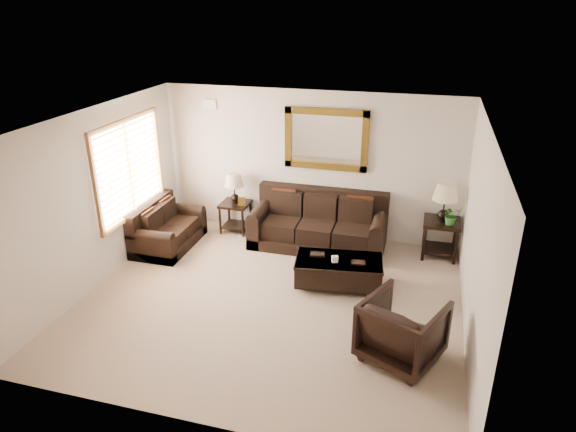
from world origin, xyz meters
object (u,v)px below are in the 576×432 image
(end_table_right, at_px, (444,210))
(armchair, at_px, (403,327))
(coffee_table, at_px, (339,269))
(sofa, at_px, (319,227))
(loveseat, at_px, (166,230))
(end_table_left, at_px, (235,194))

(end_table_right, relative_size, armchair, 1.47)
(coffee_table, bearing_deg, armchair, -62.95)
(sofa, distance_m, end_table_right, 2.18)
(sofa, distance_m, loveseat, 2.76)
(end_table_left, bearing_deg, coffee_table, -33.37)
(end_table_left, height_order, coffee_table, end_table_left)
(sofa, relative_size, armchair, 2.64)
(armchair, bearing_deg, end_table_left, -17.98)
(sofa, distance_m, coffee_table, 1.47)
(loveseat, relative_size, coffee_table, 1.01)
(coffee_table, xyz_separation_m, armchair, (1.06, -1.53, 0.17))
(end_table_left, xyz_separation_m, armchair, (3.33, -3.02, -0.31))
(sofa, relative_size, coffee_table, 1.68)
(armchair, bearing_deg, sofa, -35.49)
(loveseat, xyz_separation_m, end_table_left, (0.98, 0.94, 0.46))
(loveseat, xyz_separation_m, armchair, (4.31, -2.08, 0.15))
(loveseat, bearing_deg, armchair, -115.75)
(end_table_right, relative_size, coffee_table, 0.94)
(sofa, distance_m, armchair, 3.31)
(coffee_table, bearing_deg, loveseat, 162.61)
(sofa, bearing_deg, end_table_right, 3.42)
(loveseat, relative_size, end_table_left, 1.24)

